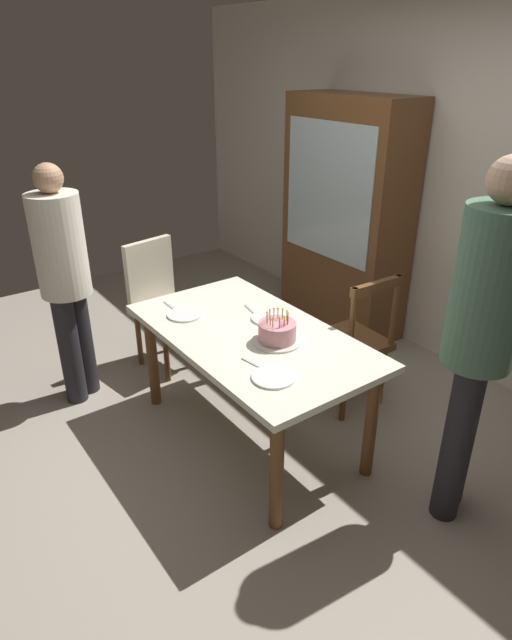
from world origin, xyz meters
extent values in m
plane|color=#9E9384|center=(0.00, 0.00, 0.00)|extent=(6.40, 6.40, 0.00)
cube|color=silver|center=(0.00, 1.85, 1.30)|extent=(6.40, 0.10, 2.60)
cube|color=silver|center=(0.00, 0.00, 0.71)|extent=(1.54, 0.86, 0.04)
cylinder|color=brown|center=(-0.67, -0.33, 0.34)|extent=(0.07, 0.07, 0.69)
cylinder|color=brown|center=(0.67, -0.33, 0.34)|extent=(0.07, 0.07, 0.69)
cylinder|color=brown|center=(-0.67, 0.33, 0.34)|extent=(0.07, 0.07, 0.69)
cylinder|color=brown|center=(0.67, 0.33, 0.34)|extent=(0.07, 0.07, 0.69)
cylinder|color=silver|center=(0.18, 0.05, 0.73)|extent=(0.28, 0.28, 0.01)
cylinder|color=#D18C93|center=(0.18, 0.05, 0.79)|extent=(0.21, 0.21, 0.10)
cylinder|color=#E54C4C|center=(0.23, 0.05, 0.87)|extent=(0.01, 0.01, 0.05)
sphere|color=#FFC64C|center=(0.23, 0.05, 0.90)|extent=(0.01, 0.01, 0.01)
cylinder|color=#E54C4C|center=(0.22, 0.08, 0.87)|extent=(0.01, 0.01, 0.05)
sphere|color=#FFC64C|center=(0.22, 0.08, 0.90)|extent=(0.01, 0.01, 0.01)
cylinder|color=#E54C4C|center=(0.21, 0.10, 0.87)|extent=(0.01, 0.01, 0.05)
sphere|color=#FFC64C|center=(0.21, 0.10, 0.90)|extent=(0.01, 0.01, 0.01)
cylinder|color=yellow|center=(0.19, 0.11, 0.87)|extent=(0.01, 0.01, 0.05)
sphere|color=#FFC64C|center=(0.19, 0.11, 0.90)|extent=(0.01, 0.01, 0.01)
cylinder|color=#66CC72|center=(0.15, 0.11, 0.87)|extent=(0.01, 0.01, 0.05)
sphere|color=#FFC64C|center=(0.15, 0.11, 0.90)|extent=(0.01, 0.01, 0.01)
cylinder|color=#F2994C|center=(0.13, 0.09, 0.87)|extent=(0.01, 0.01, 0.05)
sphere|color=#FFC64C|center=(0.13, 0.09, 0.90)|extent=(0.01, 0.01, 0.01)
cylinder|color=#D872CC|center=(0.12, 0.07, 0.87)|extent=(0.01, 0.01, 0.05)
sphere|color=#FFC64C|center=(0.12, 0.07, 0.90)|extent=(0.01, 0.01, 0.01)
cylinder|color=#D872CC|center=(0.12, 0.04, 0.87)|extent=(0.01, 0.01, 0.05)
sphere|color=#FFC64C|center=(0.12, 0.04, 0.90)|extent=(0.01, 0.01, 0.01)
cylinder|color=#D872CC|center=(0.14, 0.01, 0.87)|extent=(0.01, 0.01, 0.05)
sphere|color=#FFC64C|center=(0.14, 0.01, 0.90)|extent=(0.01, 0.01, 0.01)
cylinder|color=#F2994C|center=(0.15, 0.00, 0.87)|extent=(0.01, 0.01, 0.05)
sphere|color=#FFC64C|center=(0.15, 0.00, 0.90)|extent=(0.01, 0.01, 0.01)
cylinder|color=yellow|center=(0.18, 0.00, 0.87)|extent=(0.01, 0.01, 0.05)
sphere|color=#FFC64C|center=(0.18, 0.00, 0.90)|extent=(0.01, 0.01, 0.01)
cylinder|color=#F2994C|center=(0.20, 0.00, 0.87)|extent=(0.01, 0.01, 0.05)
sphere|color=#FFC64C|center=(0.20, 0.00, 0.90)|extent=(0.01, 0.01, 0.01)
cylinder|color=#D872CC|center=(0.23, 0.03, 0.87)|extent=(0.01, 0.01, 0.05)
sphere|color=#FFC64C|center=(0.23, 0.03, 0.90)|extent=(0.01, 0.01, 0.01)
cylinder|color=white|center=(-0.42, -0.19, 0.73)|extent=(0.22, 0.22, 0.01)
cylinder|color=white|center=(-0.08, 0.19, 0.73)|extent=(0.22, 0.22, 0.01)
cylinder|color=white|center=(0.46, -0.19, 0.73)|extent=(0.22, 0.22, 0.01)
cube|color=silver|center=(-0.58, -0.21, 0.73)|extent=(0.18, 0.02, 0.01)
cube|color=silver|center=(-0.24, 0.17, 0.73)|extent=(0.18, 0.05, 0.01)
cube|color=silver|center=(0.30, -0.19, 0.73)|extent=(0.18, 0.04, 0.01)
cube|color=brown|center=(0.06, 0.75, 0.45)|extent=(0.46, 0.46, 0.05)
cylinder|color=brown|center=(-0.10, 0.93, 0.21)|extent=(0.04, 0.04, 0.42)
cylinder|color=brown|center=(-0.11, 0.59, 0.21)|extent=(0.04, 0.04, 0.42)
cylinder|color=brown|center=(0.24, 0.91, 0.21)|extent=(0.04, 0.04, 0.42)
cylinder|color=brown|center=(0.22, 0.57, 0.21)|extent=(0.04, 0.04, 0.42)
cylinder|color=brown|center=(0.27, 0.92, 0.70)|extent=(0.04, 0.04, 0.50)
cylinder|color=brown|center=(0.25, 0.56, 0.70)|extent=(0.04, 0.04, 0.50)
cube|color=brown|center=(0.26, 0.74, 0.92)|extent=(0.06, 0.40, 0.06)
cube|color=beige|center=(-1.07, 0.01, 0.45)|extent=(0.51, 0.51, 0.05)
cylinder|color=brown|center=(-0.87, -0.13, 0.21)|extent=(0.04, 0.04, 0.42)
cylinder|color=brown|center=(-0.93, 0.21, 0.21)|extent=(0.04, 0.04, 0.42)
cylinder|color=brown|center=(-1.21, -0.19, 0.21)|extent=(0.04, 0.04, 0.42)
cylinder|color=brown|center=(-1.27, 0.15, 0.21)|extent=(0.04, 0.04, 0.42)
cube|color=beige|center=(-1.27, -0.02, 0.70)|extent=(0.12, 0.40, 0.50)
cylinder|color=#262328|center=(-1.03, -0.75, 0.39)|extent=(0.14, 0.14, 0.78)
cylinder|color=#262328|center=(-1.10, -0.64, 0.39)|extent=(0.14, 0.14, 0.78)
cylinder|color=silver|center=(-1.06, -0.70, 1.10)|extent=(0.32, 0.32, 0.65)
sphere|color=tan|center=(-1.06, -0.70, 1.51)|extent=(0.18, 0.18, 0.18)
cylinder|color=#262328|center=(1.07, 0.55, 0.44)|extent=(0.14, 0.14, 0.88)
cylinder|color=#262328|center=(1.12, 0.44, 0.44)|extent=(0.14, 0.14, 0.88)
cylinder|color=#4C7259|center=(1.09, 0.50, 1.25)|extent=(0.32, 0.32, 0.73)
sphere|color=#D8AD8C|center=(1.09, 0.50, 1.71)|extent=(0.20, 0.20, 0.20)
cube|color=brown|center=(-0.84, 1.56, 0.95)|extent=(1.10, 0.44, 1.90)
cube|color=silver|center=(-0.84, 1.34, 1.20)|extent=(0.94, 0.01, 1.04)
camera|label=1|loc=(2.24, -1.59, 2.16)|focal=30.31mm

